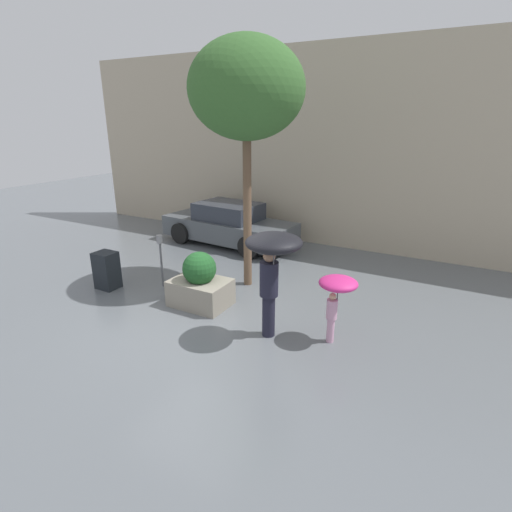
# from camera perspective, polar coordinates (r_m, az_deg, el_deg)

# --- Properties ---
(ground_plane) EXTENTS (40.00, 40.00, 0.00)m
(ground_plane) POSITION_cam_1_polar(r_m,az_deg,el_deg) (8.13, -8.32, -9.78)
(ground_plane) COLOR slate
(building_facade) EXTENTS (18.00, 0.30, 6.00)m
(building_facade) POSITION_cam_1_polar(r_m,az_deg,el_deg) (12.93, 8.96, 14.85)
(building_facade) COLOR #B7A88E
(building_facade) RESTS_ON ground
(planter_box) EXTENTS (1.25, 0.89, 1.22)m
(planter_box) POSITION_cam_1_polar(r_m,az_deg,el_deg) (8.76, -7.99, -3.93)
(planter_box) COLOR gray
(planter_box) RESTS_ON ground
(person_adult) EXTENTS (1.00, 1.00, 2.04)m
(person_adult) POSITION_cam_1_polar(r_m,az_deg,el_deg) (6.98, 2.35, -0.20)
(person_adult) COLOR #1E1E2D
(person_adult) RESTS_ON ground
(person_child) EXTENTS (0.69, 0.69, 1.26)m
(person_child) POSITION_cam_1_polar(r_m,az_deg,el_deg) (7.20, 11.49, -4.74)
(person_child) COLOR #D199B7
(person_child) RESTS_ON ground
(parked_car_near) EXTENTS (4.50, 2.17, 1.35)m
(parked_car_near) POSITION_cam_1_polar(r_m,az_deg,el_deg) (12.98, -3.90, 4.42)
(parked_car_near) COLOR #4C5156
(parked_car_near) RESTS_ON ground
(street_tree) EXTENTS (2.52, 2.52, 5.56)m
(street_tree) POSITION_cam_1_polar(r_m,az_deg,el_deg) (9.18, -1.37, 22.59)
(street_tree) COLOR brown
(street_tree) RESTS_ON ground
(parking_meter) EXTENTS (0.14, 0.14, 1.30)m
(parking_meter) POSITION_cam_1_polar(r_m,az_deg,el_deg) (9.76, -13.50, 0.85)
(parking_meter) COLOR #595B60
(parking_meter) RESTS_ON ground
(newspaper_box) EXTENTS (0.50, 0.44, 0.90)m
(newspaper_box) POSITION_cam_1_polar(r_m,az_deg,el_deg) (10.22, -20.55, -1.92)
(newspaper_box) COLOR #1E2328
(newspaper_box) RESTS_ON ground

